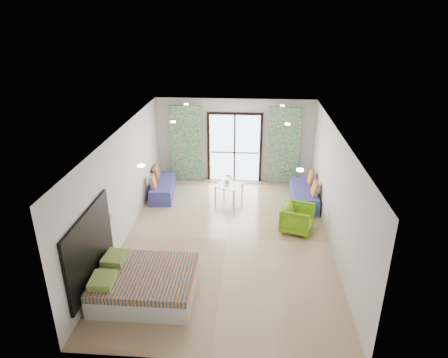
# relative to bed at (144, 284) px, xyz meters

# --- Properties ---
(floor) EXTENTS (5.00, 7.50, 0.01)m
(floor) POSITION_rel_bed_xyz_m (1.48, 2.23, -0.28)
(floor) COLOR #9B7D5D
(floor) RESTS_ON ground
(ceiling) EXTENTS (5.00, 7.50, 0.01)m
(ceiling) POSITION_rel_bed_xyz_m (1.48, 2.23, 2.42)
(ceiling) COLOR silver
(ceiling) RESTS_ON ground
(wall_back) EXTENTS (5.00, 0.01, 2.70)m
(wall_back) POSITION_rel_bed_xyz_m (1.48, 5.98, 1.07)
(wall_back) COLOR silver
(wall_back) RESTS_ON ground
(wall_front) EXTENTS (5.00, 0.01, 2.70)m
(wall_front) POSITION_rel_bed_xyz_m (1.48, -1.52, 1.07)
(wall_front) COLOR silver
(wall_front) RESTS_ON ground
(wall_left) EXTENTS (0.01, 7.50, 2.70)m
(wall_left) POSITION_rel_bed_xyz_m (-1.02, 2.23, 1.07)
(wall_left) COLOR silver
(wall_left) RESTS_ON ground
(wall_right) EXTENTS (0.01, 7.50, 2.70)m
(wall_right) POSITION_rel_bed_xyz_m (3.98, 2.23, 1.07)
(wall_right) COLOR silver
(wall_right) RESTS_ON ground
(balcony_door) EXTENTS (1.76, 0.08, 2.28)m
(balcony_door) POSITION_rel_bed_xyz_m (1.48, 5.95, 0.98)
(balcony_door) COLOR black
(balcony_door) RESTS_ON floor
(balcony_rail) EXTENTS (1.52, 0.03, 0.04)m
(balcony_rail) POSITION_rel_bed_xyz_m (1.48, 5.96, 0.67)
(balcony_rail) COLOR #595451
(balcony_rail) RESTS_ON balcony_door
(curtain_left) EXTENTS (1.00, 0.10, 2.50)m
(curtain_left) POSITION_rel_bed_xyz_m (-0.07, 5.80, 0.97)
(curtain_left) COLOR silver
(curtain_left) RESTS_ON floor
(curtain_right) EXTENTS (1.00, 0.10, 2.50)m
(curtain_right) POSITION_rel_bed_xyz_m (3.03, 5.80, 0.97)
(curtain_right) COLOR silver
(curtain_right) RESTS_ON floor
(downlight_a) EXTENTS (0.12, 0.12, 0.02)m
(downlight_a) POSITION_rel_bed_xyz_m (0.08, 0.23, 2.39)
(downlight_a) COLOR #FFE0B2
(downlight_a) RESTS_ON ceiling
(downlight_b) EXTENTS (0.12, 0.12, 0.02)m
(downlight_b) POSITION_rel_bed_xyz_m (2.88, 0.23, 2.39)
(downlight_b) COLOR #FFE0B2
(downlight_b) RESTS_ON ceiling
(downlight_c) EXTENTS (0.12, 0.12, 0.02)m
(downlight_c) POSITION_rel_bed_xyz_m (0.08, 3.23, 2.39)
(downlight_c) COLOR #FFE0B2
(downlight_c) RESTS_ON ceiling
(downlight_d) EXTENTS (0.12, 0.12, 0.02)m
(downlight_d) POSITION_rel_bed_xyz_m (2.88, 3.23, 2.39)
(downlight_d) COLOR #FFE0B2
(downlight_d) RESTS_ON ceiling
(downlight_e) EXTENTS (0.12, 0.12, 0.02)m
(downlight_e) POSITION_rel_bed_xyz_m (0.08, 5.23, 2.39)
(downlight_e) COLOR #FFE0B2
(downlight_e) RESTS_ON ceiling
(downlight_f) EXTENTS (0.12, 0.12, 0.02)m
(downlight_f) POSITION_rel_bed_xyz_m (2.88, 5.23, 2.39)
(downlight_f) COLOR #FFE0B2
(downlight_f) RESTS_ON ceiling
(headboard) EXTENTS (0.06, 2.10, 1.50)m
(headboard) POSITION_rel_bed_xyz_m (-0.98, 0.00, 0.77)
(headboard) COLOR black
(headboard) RESTS_ON floor
(switch_plate) EXTENTS (0.02, 0.10, 0.10)m
(switch_plate) POSITION_rel_bed_xyz_m (-0.99, 1.25, 0.77)
(switch_plate) COLOR silver
(switch_plate) RESTS_ON wall_left
(bed) EXTENTS (1.91, 1.56, 0.66)m
(bed) POSITION_rel_bed_xyz_m (0.00, 0.00, 0.00)
(bed) COLOR silver
(bed) RESTS_ON floor
(daybed_left) EXTENTS (0.80, 1.69, 0.81)m
(daybed_left) POSITION_rel_bed_xyz_m (-0.64, 4.58, -0.03)
(daybed_left) COLOR #3A3E8B
(daybed_left) RESTS_ON floor
(daybed_right) EXTENTS (0.69, 1.73, 0.85)m
(daybed_right) POSITION_rel_bed_xyz_m (3.59, 4.36, -0.01)
(daybed_right) COLOR #3A3E8B
(daybed_right) RESTS_ON floor
(coffee_table) EXTENTS (0.89, 0.89, 0.80)m
(coffee_table) POSITION_rel_bed_xyz_m (1.39, 4.50, 0.13)
(coffee_table) COLOR silver
(coffee_table) RESTS_ON floor
(vase) EXTENTS (0.17, 0.18, 0.17)m
(vase) POSITION_rel_bed_xyz_m (1.33, 4.58, 0.26)
(vase) COLOR white
(vase) RESTS_ON coffee_table
(armchair) EXTENTS (0.90, 0.93, 0.78)m
(armchair) POSITION_rel_bed_xyz_m (3.23, 2.75, 0.11)
(armchair) COLOR #6DAC16
(armchair) RESTS_ON floor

